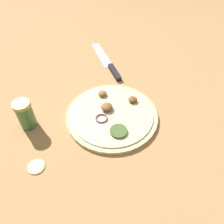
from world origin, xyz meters
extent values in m
plane|color=tan|center=(0.00, 0.00, 0.00)|extent=(3.00, 3.00, 0.00)
cylinder|color=beige|center=(0.00, 0.00, 0.01)|extent=(0.30, 0.30, 0.01)
cylinder|color=beige|center=(0.00, 0.00, 0.01)|extent=(0.27, 0.27, 0.00)
cylinder|color=#47662D|center=(-0.08, -0.02, 0.02)|extent=(0.05, 0.05, 0.01)
ellipsoid|color=brown|center=(0.09, 0.04, 0.02)|extent=(0.03, 0.03, 0.02)
torus|color=#934266|center=(-0.03, 0.03, 0.02)|extent=(0.04, 0.04, 0.00)
ellipsoid|color=brown|center=(0.02, 0.02, 0.03)|extent=(0.04, 0.04, 0.02)
ellipsoid|color=brown|center=(0.06, -0.07, 0.02)|extent=(0.03, 0.03, 0.02)
cube|color=silver|center=(0.38, 0.06, 0.00)|extent=(0.21, 0.12, 0.00)
cube|color=black|center=(0.24, 0.00, 0.01)|extent=(0.10, 0.06, 0.02)
cylinder|color=#4C7F42|center=(-0.05, 0.27, 0.04)|extent=(0.05, 0.05, 0.09)
cylinder|color=gold|center=(-0.05, 0.27, 0.09)|extent=(0.05, 0.05, 0.01)
cylinder|color=gold|center=(-0.20, 0.20, 0.00)|extent=(0.05, 0.05, 0.01)
camera|label=1|loc=(-0.49, -0.02, 0.54)|focal=35.00mm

